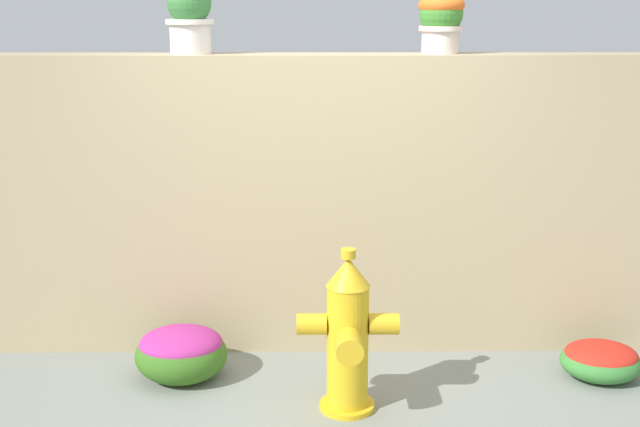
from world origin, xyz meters
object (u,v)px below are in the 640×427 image
object	(u,v)px
fire_hydrant	(348,337)
flower_bush_left	(601,359)
potted_plant_1	(189,11)
potted_plant_2	(441,17)
flower_bush_right	(181,351)

from	to	relation	value
fire_hydrant	flower_bush_left	bearing A→B (deg)	14.09
potted_plant_1	fire_hydrant	size ratio (longest dim) A/B	0.47
potted_plant_2	fire_hydrant	world-z (taller)	potted_plant_2
potted_plant_1	flower_bush_left	distance (m)	3.33
fire_hydrant	flower_bush_right	world-z (taller)	fire_hydrant
potted_plant_2	flower_bush_right	bearing A→B (deg)	-161.51
potted_plant_1	fire_hydrant	world-z (taller)	potted_plant_1
fire_hydrant	potted_plant_1	bearing A→B (deg)	135.59
potted_plant_2	flower_bush_right	xyz separation A→B (m)	(-1.61, -0.54, -1.99)
potted_plant_1	flower_bush_right	xyz separation A→B (m)	(-0.06, -0.52, -2.03)
flower_bush_left	fire_hydrant	bearing A→B (deg)	-165.91
potted_plant_2	flower_bush_right	size ratio (longest dim) A/B	0.67
potted_plant_1	flower_bush_right	world-z (taller)	potted_plant_1
fire_hydrant	flower_bush_right	distance (m)	1.12
potted_plant_2	flower_bush_left	xyz separation A→B (m)	(0.99, -0.55, -2.05)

